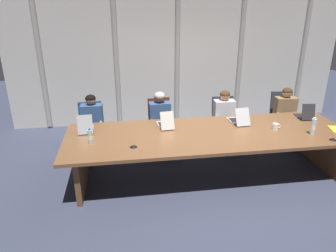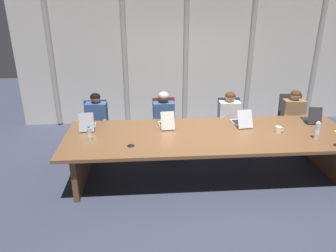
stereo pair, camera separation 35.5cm
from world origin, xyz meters
name	(u,v)px [view 1 (the left image)]	position (x,y,z in m)	size (l,w,h in m)	color
ground_plane	(207,173)	(0.00, 0.00, 0.00)	(15.21, 15.21, 0.00)	#383D51
conference_table	(209,140)	(0.00, 0.00, 0.61)	(4.53, 1.47, 0.74)	brown
curtain_backdrop	(179,58)	(0.00, 2.63, 1.50)	(7.61, 0.17, 2.99)	beige
laptop_left_end	(86,128)	(-1.95, 0.37, 0.80)	(0.26, 0.43, 0.31)	#A8ADB7
laptop_left_mid	(165,123)	(-0.66, 0.37, 0.80)	(0.26, 0.45, 0.30)	beige
laptop_center	(238,119)	(0.62, 0.37, 0.80)	(0.28, 0.48, 0.29)	#BCBCC1
laptop_right_mid	(305,115)	(1.87, 0.40, 0.80)	(0.27, 0.40, 0.30)	#2D2D33
office_chair_left_end	(92,134)	(-1.95, 1.19, 0.34)	(0.60, 0.60, 0.93)	navy
office_chair_left_mid	(161,130)	(-0.62, 1.19, 0.35)	(0.60, 0.60, 0.95)	#511E19
office_chair_center	(224,127)	(0.66, 1.19, 0.34)	(0.60, 0.60, 0.92)	#2D2D38
office_chair_right_mid	(281,123)	(1.90, 1.19, 0.36)	(0.60, 0.61, 0.97)	#2D2D38
person_left_end	(92,122)	(-1.91, 1.03, 0.64)	(0.41, 0.56, 1.14)	#335184
person_left_mid	(160,118)	(-0.65, 1.03, 0.65)	(0.41, 0.55, 1.14)	#335184
person_center	(225,116)	(0.61, 1.03, 0.63)	(0.42, 0.56, 1.11)	silver
person_right_mid	(286,112)	(1.89, 1.03, 0.64)	(0.46, 0.57, 1.12)	olive
water_bottle_primary	(313,127)	(1.58, -0.30, 0.87)	(0.07, 0.07, 0.28)	silver
water_bottle_secondary	(90,137)	(-1.84, -0.13, 0.85)	(0.07, 0.07, 0.23)	#ADD1B2
coffee_mug_near	(276,126)	(1.11, -0.02, 0.79)	(0.14, 0.09, 0.10)	white
conference_mic_left_side	(333,139)	(1.77, -0.56, 0.76)	(0.11, 0.11, 0.04)	black
conference_mic_middle	(133,146)	(-1.22, -0.35, 0.76)	(0.11, 0.11, 0.04)	black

